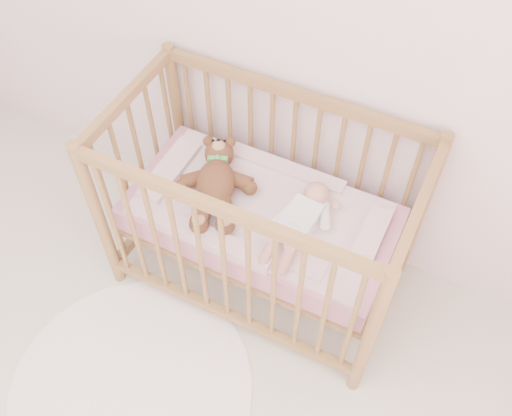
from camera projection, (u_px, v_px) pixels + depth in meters
The scene contains 6 objects.
crib at pixel (261, 216), 2.63m from camera, with size 1.36×0.76×1.00m, color #9A6C41, non-canonical shape.
mattress at pixel (261, 218), 2.64m from camera, with size 1.22×0.62×0.13m, color pink.
blanket at pixel (261, 208), 2.58m from camera, with size 1.10×0.58×0.06m, color #F8AAB8, non-canonical shape.
baby at pixel (301, 217), 2.45m from camera, with size 0.25×0.52×0.13m, color white, non-canonical shape.
teddy_bear at pixel (216, 183), 2.56m from camera, with size 0.39×0.55×0.15m, color brown, non-canonical shape.
rug at pixel (131, 388), 2.63m from camera, with size 1.12×1.12×0.01m, color silver.
Camera 1 is at (0.84, 0.17, 2.60)m, focal length 40.00 mm.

